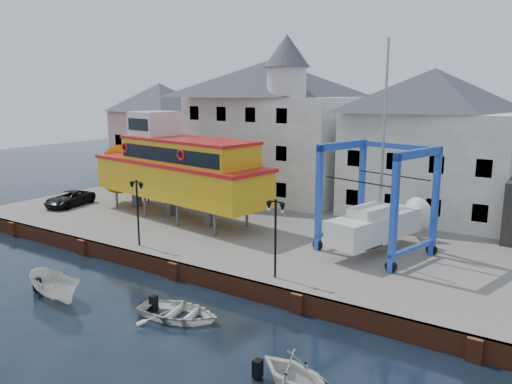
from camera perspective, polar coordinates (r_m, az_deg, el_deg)
The scene contains 13 objects.
ground at distance 29.30m, azimuth -9.32°, elevation -9.79°, with size 140.00×140.00×0.00m, color black.
hardstanding at distance 37.52m, azimuth 2.08°, elevation -4.05°, with size 44.00×22.00×1.00m, color slate.
quay_wall at distance 29.20m, azimuth -9.21°, elevation -8.82°, with size 44.00×0.47×1.00m.
building_pink at distance 52.95m, azimuth -10.80°, elevation 6.55°, with size 8.00×7.00×10.30m.
building_white_main at distance 45.10m, azimuth 1.72°, elevation 7.43°, with size 14.00×8.30×14.00m.
building_white_right at distance 40.32m, azimuth 19.30°, elevation 5.23°, with size 12.00×8.00×11.20m.
lamp_post_left at distance 31.66m, azimuth -13.45°, elevation -0.46°, with size 1.12×0.32×4.20m.
lamp_post_right at distance 25.47m, azimuth 2.25°, elevation -3.04°, with size 1.12×0.32×4.20m.
tour_boat at distance 38.87m, azimuth -9.88°, elevation 2.77°, with size 18.78×7.13×7.98m.
travel_lift at distance 31.09m, azimuth 14.24°, elevation -2.77°, with size 6.77×8.51×12.46m.
van at distance 44.85m, azimuth -20.54°, elevation -0.71°, with size 2.09×4.53×1.26m, color black.
motorboat_a at distance 28.38m, azimuth -21.87°, elevation -11.23°, with size 1.51×4.01×1.55m, color silver.
motorboat_b at distance 24.63m, azimuth -8.86°, elevation -14.06°, with size 2.93×4.10×0.85m, color silver.
Camera 1 is at (18.67, -19.94, 10.60)m, focal length 35.00 mm.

